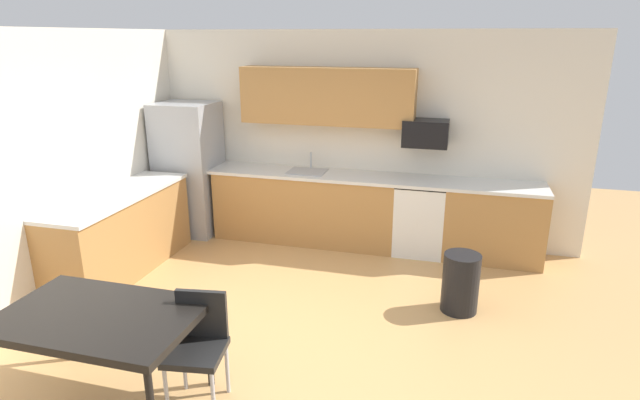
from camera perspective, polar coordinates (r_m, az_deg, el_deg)
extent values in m
plane|color=tan|center=(4.91, -3.17, -14.68)|extent=(12.00, 12.00, 0.00)
cube|color=silver|center=(6.84, 3.67, 6.86)|extent=(5.80, 0.10, 2.70)
cube|color=silver|center=(5.75, -29.41, 2.52)|extent=(0.10, 5.80, 2.70)
cube|color=#AD7A42|center=(6.87, -1.60, -0.83)|extent=(2.39, 0.60, 0.90)
cube|color=#AD7A42|center=(6.62, 18.52, -2.50)|extent=(1.16, 0.60, 0.90)
cube|color=#AD7A42|center=(6.36, -20.99, -3.60)|extent=(0.60, 2.00, 0.90)
cube|color=silver|center=(6.60, 2.97, 2.64)|extent=(4.80, 0.64, 0.04)
cube|color=silver|center=(6.21, -21.46, 0.45)|extent=(0.64, 2.00, 0.04)
cube|color=#AD7A42|center=(6.61, 0.77, 11.34)|extent=(2.20, 0.34, 0.70)
cube|color=#9EA0A5|center=(7.30, -14.16, 3.35)|extent=(0.76, 0.70, 1.78)
cube|color=white|center=(6.62, 10.91, -1.98)|extent=(0.60, 0.60, 0.88)
cube|color=black|center=(6.48, 11.14, 1.81)|extent=(0.60, 0.60, 0.03)
cube|color=black|center=(6.44, 11.53, 7.21)|extent=(0.54, 0.36, 0.32)
cube|color=#A5A8AD|center=(6.74, -1.43, 2.62)|extent=(0.48, 0.40, 0.14)
cylinder|color=#B2B5BA|center=(6.86, -1.01, 4.29)|extent=(0.02, 0.02, 0.24)
cube|color=black|center=(4.08, -23.20, -11.75)|extent=(1.40, 0.90, 0.06)
cylinder|color=black|center=(4.90, -25.88, -12.06)|extent=(0.05, 0.05, 0.69)
cylinder|color=black|center=(4.23, -12.11, -15.43)|extent=(0.05, 0.05, 0.69)
cube|color=black|center=(3.99, -13.51, -15.98)|extent=(0.45, 0.45, 0.05)
cube|color=black|center=(4.03, -12.83, -12.23)|extent=(0.38, 0.10, 0.40)
cylinder|color=#B2B2B7|center=(4.05, -16.51, -19.75)|extent=(0.03, 0.03, 0.42)
cylinder|color=#B2B2B7|center=(3.94, -11.65, -20.50)|extent=(0.03, 0.03, 0.42)
cylinder|color=#B2B2B7|center=(4.30, -14.70, -17.12)|extent=(0.03, 0.03, 0.42)
cylinder|color=#B2B2B7|center=(4.20, -10.16, -17.72)|extent=(0.03, 0.03, 0.42)
cylinder|color=black|center=(5.35, 15.18, -8.77)|extent=(0.36, 0.36, 0.60)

